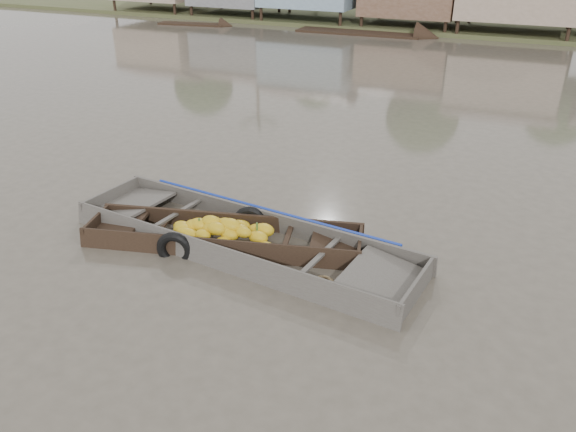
% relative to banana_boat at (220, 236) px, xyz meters
% --- Properties ---
extents(ground, '(120.00, 120.00, 0.00)m').
position_rel_banana_boat_xyz_m(ground, '(0.66, -0.47, -0.16)').
color(ground, '#4D463B').
rests_on(ground, ground).
extents(banana_boat, '(5.74, 2.74, 0.78)m').
position_rel_banana_boat_xyz_m(banana_boat, '(0.00, 0.00, 0.00)').
color(banana_boat, black).
rests_on(banana_boat, ground).
extents(viewer_boat, '(7.51, 2.69, 0.59)m').
position_rel_banana_boat_xyz_m(viewer_boat, '(0.52, 0.05, -0.10)').
color(viewer_boat, '#413B37').
rests_on(viewer_boat, ground).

